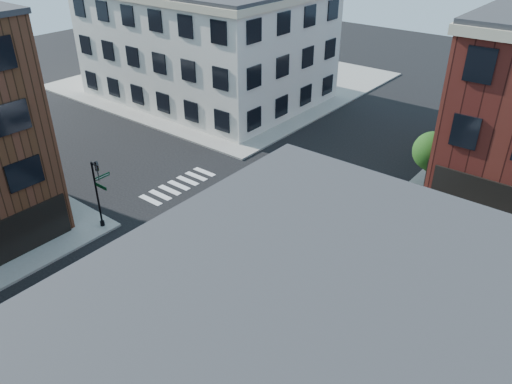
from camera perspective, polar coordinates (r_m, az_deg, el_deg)
name	(u,v)px	position (r m, az deg, el deg)	size (l,w,h in m)	color
ground	(254,218)	(32.59, -0.26, -2.96)	(120.00, 120.00, 0.00)	black
sidewalk_nw	(226,80)	(59.66, -3.48, 12.64)	(30.00, 30.00, 0.15)	gray
building_nw	(206,43)	(53.39, -5.69, 16.54)	(22.00, 16.00, 11.00)	silver
tree_near	(433,153)	(35.83, 19.58, 4.17)	(2.69, 2.69, 4.49)	black
tree_far	(462,130)	(41.28, 22.52, 6.53)	(2.43, 2.43, 4.07)	black
signal_pole	(98,187)	(31.69, -17.57, 0.50)	(1.29, 1.24, 4.60)	black
box_truck	(420,288)	(25.12, 18.24, -10.36)	(8.87, 3.25, 3.95)	silver
traffic_cone	(171,223)	(31.96, -9.71, -3.49)	(0.48, 0.48, 0.67)	#E06309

